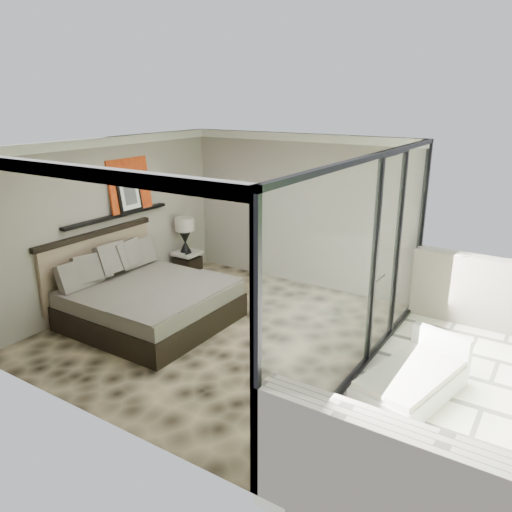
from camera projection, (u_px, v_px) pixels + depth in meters
The scene contains 13 objects.
floor at pixel (220, 330), 7.66m from camera, with size 5.00×5.00×0.00m, color black.
ceiling at pixel (215, 145), 6.80m from camera, with size 4.50×5.00×0.02m, color silver.
back_wall at pixel (299, 211), 9.22m from camera, with size 4.50×0.02×2.80m, color gray.
left_wall at pixel (111, 222), 8.38m from camera, with size 0.02×5.00×2.80m, color gray.
glass_wall at pixel (365, 270), 6.07m from camera, with size 0.08×5.00×2.80m, color white.
terrace_slab at pixel (481, 413), 5.75m from camera, with size 3.00×5.00×0.12m, color beige.
picture_ledge at pixel (118, 216), 8.40m from camera, with size 0.12×2.20×0.05m, color black.
bed at pixel (145, 299), 7.85m from camera, with size 2.29×2.21×1.27m.
nightstand at pixel (188, 265), 9.84m from camera, with size 0.47×0.47×0.47m, color black.
table_lamp at pixel (185, 230), 9.62m from camera, with size 0.37×0.37×0.68m.
abstract_canvas at pixel (129, 185), 8.53m from camera, with size 0.04×0.90×0.90m, color #A04E0D.
framed_print at pixel (129, 194), 8.49m from camera, with size 0.03×0.50×0.60m, color black.
lounger at pixel (413, 380), 5.96m from camera, with size 1.08×1.66×0.60m.
Camera 1 is at (4.23, -5.54, 3.43)m, focal length 35.00 mm.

